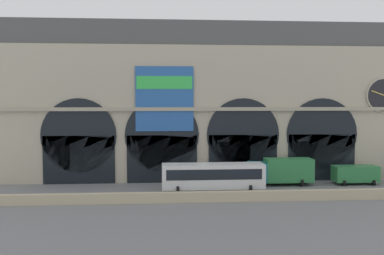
{
  "coord_description": "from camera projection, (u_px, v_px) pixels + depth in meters",
  "views": [
    {
      "loc": [
        -5.0,
        -45.48,
        9.98
      ],
      "look_at": [
        -1.31,
        5.0,
        6.66
      ],
      "focal_mm": 39.38,
      "sensor_mm": 36.0,
      "label": 1
    }
  ],
  "objects": [
    {
      "name": "ground_plane",
      "position": [
        207.0,
        191.0,
        46.28
      ],
      "size": [
        200.0,
        200.0,
        0.0
      ],
      "primitive_type": "plane",
      "color": "slate"
    },
    {
      "name": "quay_parapet_wall",
      "position": [
        213.0,
        197.0,
        41.24
      ],
      "size": [
        90.0,
        0.7,
        1.01
      ],
      "primitive_type": "cube",
      "color": "#BCAD8C",
      "rests_on": "ground"
    },
    {
      "name": "station_building",
      "position": [
        201.0,
        103.0,
        53.14
      ],
      "size": [
        51.22,
        5.49,
        19.61
      ],
      "color": "#B2A891",
      "rests_on": "ground"
    },
    {
      "name": "bus_center",
      "position": [
        213.0,
        176.0,
        45.36
      ],
      "size": [
        11.0,
        3.25,
        3.1
      ],
      "color": "white",
      "rests_on": "ground"
    },
    {
      "name": "box_truck_mideast",
      "position": [
        281.0,
        171.0,
        49.31
      ],
      "size": [
        7.5,
        2.91,
        3.12
      ],
      "color": "#19727A",
      "rests_on": "ground"
    },
    {
      "name": "van_east",
      "position": [
        355.0,
        174.0,
        49.8
      ],
      "size": [
        5.2,
        2.48,
        2.2
      ],
      "color": "#2D7A42",
      "rests_on": "ground"
    }
  ]
}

